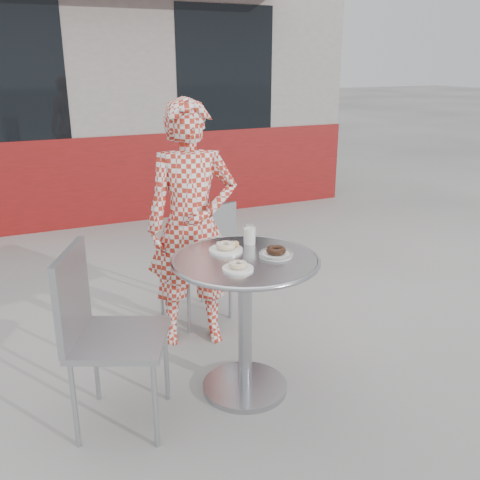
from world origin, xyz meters
name	(u,v)px	position (x,y,z in m)	size (l,w,h in m)	color
ground	(246,386)	(0.00, 0.00, 0.00)	(60.00, 60.00, 0.00)	#A5A39D
storefront	(79,84)	(0.00, 5.56, 1.49)	(6.02, 4.55, 3.00)	gray
bistro_table	(245,292)	(-0.02, -0.02, 0.61)	(0.80, 0.80, 0.80)	#B9B9BE
chair_far	(197,283)	(0.04, 0.95, 0.27)	(0.51, 0.51, 0.88)	#9FA1A6
chair_left	(120,373)	(-0.72, -0.02, 0.29)	(0.60, 0.60, 0.95)	#9FA1A6
seated_person	(192,226)	(-0.07, 0.67, 0.79)	(0.58, 0.38, 1.59)	#B0291B
plate_far	(226,247)	(-0.06, 0.13, 0.82)	(0.18, 0.18, 0.05)	white
plate_near	(238,267)	(-0.12, -0.15, 0.82)	(0.16, 0.16, 0.04)	white
plate_checker	(276,253)	(0.15, -0.05, 0.82)	(0.19, 0.19, 0.05)	white
milk_cup	(250,235)	(0.10, 0.18, 0.86)	(0.07, 0.07, 0.11)	white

